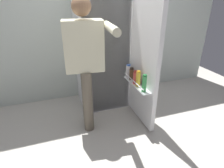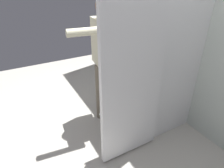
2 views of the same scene
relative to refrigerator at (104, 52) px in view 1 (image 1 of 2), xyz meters
The scene contains 4 objects.
ground_plane 0.98m from the refrigerator, 93.25° to the right, with size 5.50×5.50×0.00m, color #B7B2A8.
kitchen_wall 0.62m from the refrigerator, 93.95° to the left, with size 4.40×0.10×2.59m, color beige.
refrigerator is the anchor object (origin of this frame).
person 0.64m from the refrigerator, 125.57° to the right, with size 0.53×0.76×1.57m.
Camera 1 is at (-0.70, -2.01, 1.55)m, focal length 29.81 mm.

